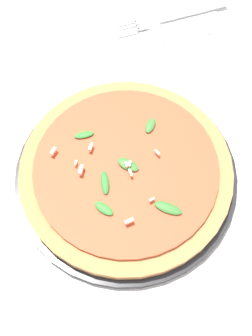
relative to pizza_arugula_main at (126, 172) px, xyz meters
The scene contains 4 objects.
ground_plane 0.03m from the pizza_arugula_main, 74.44° to the right, with size 6.00×6.00×0.00m, color silver.
pizza_arugula_main is the anchor object (origin of this frame).
napkin 0.35m from the pizza_arugula_main, 113.26° to the right, with size 0.17×0.12×0.01m.
fork 0.34m from the pizza_arugula_main, 112.10° to the right, with size 0.23×0.06×0.00m.
Camera 1 is at (0.02, 0.27, 0.56)m, focal length 42.00 mm.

